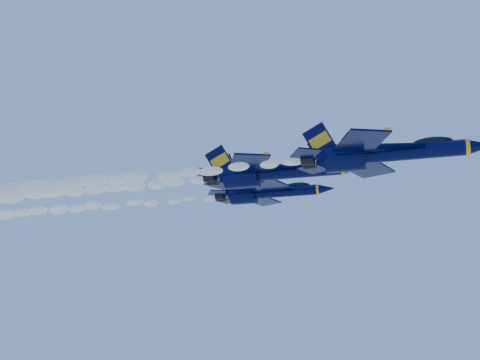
# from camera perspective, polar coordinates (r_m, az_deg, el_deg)

# --- Properties ---
(jet_lead) EXTENTS (19.17, 15.72, 7.12)m
(jet_lead) POSITION_cam_1_polar(r_m,az_deg,el_deg) (63.05, 13.39, 2.46)
(jet_lead) COLOR #03052F
(smoke_trail_jet_lead) EXTENTS (53.25, 2.29, 2.06)m
(smoke_trail_jet_lead) POSITION_cam_1_polar(r_m,az_deg,el_deg) (72.44, -15.21, -0.28)
(smoke_trail_jet_lead) COLOR white
(jet_second) EXTENTS (19.55, 16.04, 7.27)m
(jet_second) POSITION_cam_1_polar(r_m,az_deg,el_deg) (72.04, 3.19, 0.72)
(jet_second) COLOR #03052F
(smoke_trail_jet_second) EXTENTS (53.25, 2.34, 2.10)m
(smoke_trail_jet_second) POSITION_cam_1_polar(r_m,az_deg,el_deg) (85.93, -20.26, -1.45)
(smoke_trail_jet_second) COLOR white
(jet_third) EXTENTS (16.10, 13.21, 5.98)m
(jet_third) POSITION_cam_1_polar(r_m,az_deg,el_deg) (80.30, 2.57, -1.20)
(jet_third) COLOR #03052F
(smoke_trail_jet_third) EXTENTS (53.25, 1.92, 1.73)m
(smoke_trail_jet_third) POSITION_cam_1_polar(r_m,az_deg,el_deg) (93.17, -17.99, -2.84)
(smoke_trail_jet_third) COLOR white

